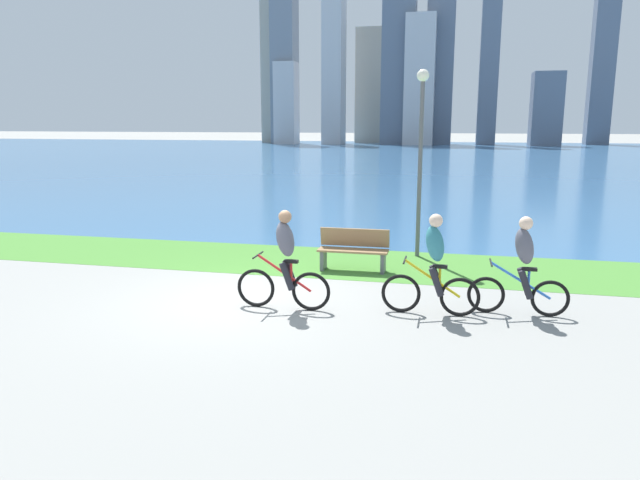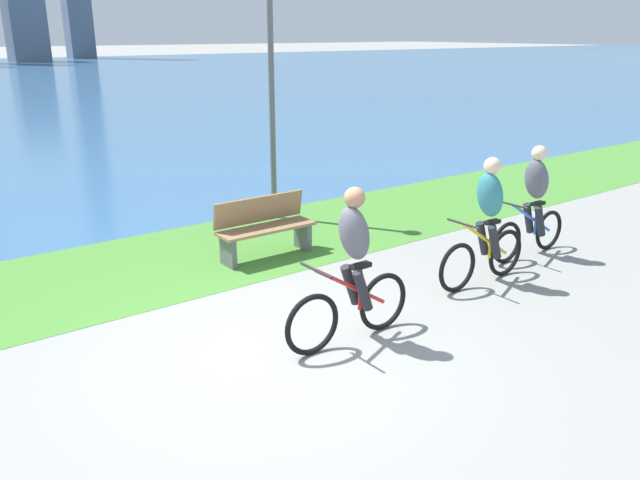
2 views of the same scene
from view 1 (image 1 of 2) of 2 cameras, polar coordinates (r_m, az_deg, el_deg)
name	(u,v)px [view 1 (image 1 of 2)]	position (r m, az deg, el deg)	size (l,w,h in m)	color
ground_plane	(247,300)	(10.78, -7.09, -5.74)	(300.00, 300.00, 0.00)	gray
grass_strip_bayside	(293,260)	(13.71, -2.60, -1.93)	(120.00, 2.96, 0.01)	#478433
bay_water_surface	(414,157)	(54.02, 9.08, 7.93)	(300.00, 78.96, 0.00)	#386693
cyclist_lead	(285,261)	(10.01, -3.43, -2.03)	(1.65, 0.52, 1.71)	black
cyclist_trailing	(433,265)	(9.87, 10.88, -2.43)	(1.62, 0.52, 1.70)	black
cyclist_distant_rear	(522,266)	(10.23, 18.94, -2.41)	(1.63, 0.52, 1.66)	black
bench_near_path	(354,250)	(12.68, 3.26, -0.96)	(1.50, 0.47, 0.90)	olive
lamppost_tall	(421,138)	(13.94, 9.73, 9.69)	(0.28, 0.28, 4.31)	#595960
city_skyline_far_shore	(394,68)	(84.65, 7.15, 16.20)	(48.08, 10.59, 26.77)	#ADA899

